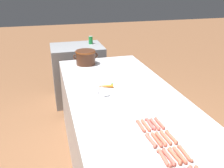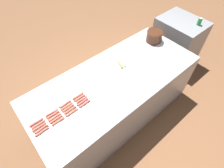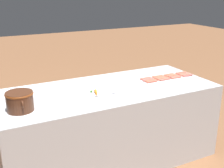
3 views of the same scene
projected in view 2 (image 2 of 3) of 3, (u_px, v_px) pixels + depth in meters
ground_plane at (115, 112)px, 3.01m from camera, size 20.00×20.00×0.00m
griddle_counter at (115, 97)px, 2.66m from camera, size 1.04×2.44×0.90m
back_cabinet at (176, 42)px, 3.50m from camera, size 0.81×0.66×0.94m
hot_dog_0 at (36, 122)px, 1.88m from camera, size 0.03×0.16×0.02m
hot_dog_1 at (51, 113)px, 1.96m from camera, size 0.03×0.16×0.02m
hot_dog_2 at (65, 104)px, 2.03m from camera, size 0.03×0.16×0.02m
hot_dog_3 at (78, 96)px, 2.11m from camera, size 0.03×0.16×0.02m
hot_dog_4 at (38, 124)px, 1.87m from camera, size 0.03×0.16×0.02m
hot_dog_5 at (53, 115)px, 1.94m from camera, size 0.03×0.16×0.02m
hot_dog_6 at (67, 106)px, 2.01m from camera, size 0.02×0.16×0.02m
hot_dog_7 at (79, 98)px, 2.09m from camera, size 0.02×0.16×0.02m
hot_dog_8 at (39, 127)px, 1.85m from camera, size 0.03×0.16×0.02m
hot_dog_9 at (55, 117)px, 1.92m from camera, size 0.03×0.16×0.02m
hot_dog_10 at (68, 108)px, 2.00m from camera, size 0.03×0.16×0.02m
hot_dog_11 at (82, 100)px, 2.07m from camera, size 0.03×0.16×0.02m
hot_dog_12 at (41, 129)px, 1.84m from camera, size 0.03×0.16×0.02m
hot_dog_13 at (56, 119)px, 1.91m from camera, size 0.02×0.16×0.02m
hot_dog_14 at (70, 110)px, 1.98m from camera, size 0.03×0.16×0.02m
hot_dog_15 at (82, 102)px, 2.05m from camera, size 0.03×0.16×0.02m
hot_dog_16 at (42, 132)px, 1.82m from camera, size 0.03×0.16×0.02m
hot_dog_17 at (58, 121)px, 1.89m from camera, size 0.03×0.16×0.02m
hot_dog_18 at (72, 112)px, 1.96m from camera, size 0.03×0.16×0.02m
hot_dog_19 at (85, 104)px, 2.04m from camera, size 0.03×0.16×0.02m
bean_pot at (154, 36)px, 2.74m from camera, size 0.31×0.25×0.18m
serving_spoon at (110, 67)px, 2.42m from camera, size 0.12×0.27×0.02m
carrot at (120, 64)px, 2.45m from camera, size 0.18×0.08×0.03m
soda_can at (200, 21)px, 3.00m from camera, size 0.07×0.07×0.12m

